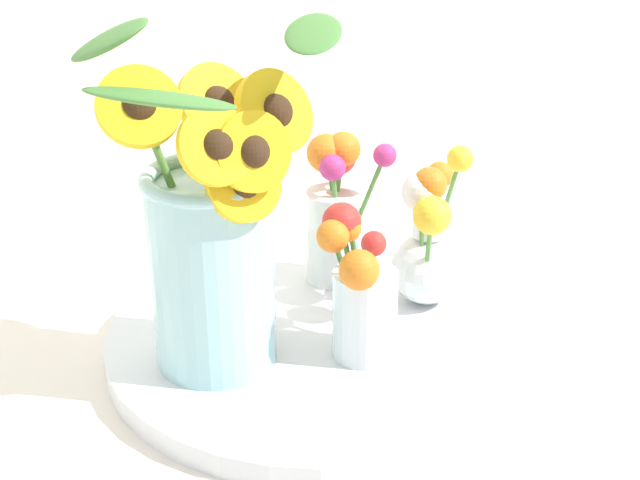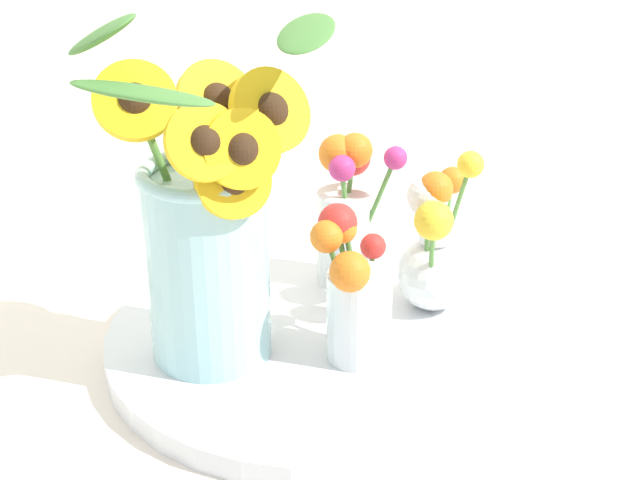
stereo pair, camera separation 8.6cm
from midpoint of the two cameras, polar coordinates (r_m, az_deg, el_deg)
name	(u,v)px [view 2 (the right image)]	position (r m, az deg, el deg)	size (l,w,h in m)	color
ground_plane	(346,365)	(0.89, 4.44, -8.05)	(6.00, 6.00, 0.00)	silver
serving_tray	(320,338)	(0.91, 2.71, -6.39)	(0.43, 0.43, 0.02)	silver
mason_jar_sunflowers	(207,234)	(0.80, -4.21, 0.33)	(0.25, 0.19, 0.35)	#9ED1D6
vase_small_center	(356,292)	(0.83, 5.27, -3.43)	(0.09, 0.08, 0.15)	white
vase_bulb_right	(435,249)	(0.92, 10.01, -0.64)	(0.11, 0.11, 0.17)	white
vase_small_back	(346,206)	(0.96, 4.24, 2.13)	(0.08, 0.09, 0.17)	white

